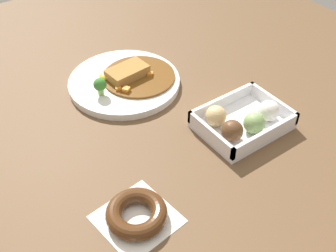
% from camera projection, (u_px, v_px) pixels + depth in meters
% --- Properties ---
extents(ground_plane, '(1.60, 1.60, 0.00)m').
position_uv_depth(ground_plane, '(149.00, 120.00, 0.97)').
color(ground_plane, brown).
extents(curry_plate, '(0.28, 0.28, 0.06)m').
position_uv_depth(curry_plate, '(126.00, 81.00, 1.07)').
color(curry_plate, white).
rests_on(curry_plate, ground_plane).
extents(donut_box, '(0.20, 0.15, 0.06)m').
position_uv_depth(donut_box, '(243.00, 121.00, 0.93)').
color(donut_box, white).
rests_on(donut_box, ground_plane).
extents(chocolate_ring_donut, '(0.15, 0.15, 0.03)m').
position_uv_depth(chocolate_ring_donut, '(137.00, 214.00, 0.76)').
color(chocolate_ring_donut, white).
rests_on(chocolate_ring_donut, ground_plane).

